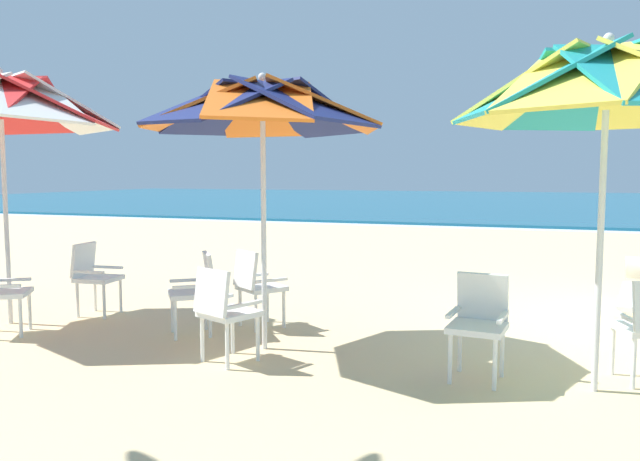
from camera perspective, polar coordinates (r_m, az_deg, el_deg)
The scene contains 10 objects.
sea at distance 38.04m, azimuth 21.32°, elevation 2.46°, with size 80.00×36.00×0.10m, color #19607F.
surf_foam at distance 19.80m, azimuth 22.92°, elevation -0.02°, with size 80.00×0.70×0.01m, color white.
beach_umbrella_0 at distance 5.20m, azimuth 24.97°, elevation 11.88°, with size 2.30×2.30×2.74m.
plastic_chair_1 at distance 5.31m, azimuth 14.47°, elevation -7.94°, with size 0.48×0.51×0.87m.
beach_umbrella_1 at distance 5.91m, azimuth -5.32°, elevation 11.10°, with size 2.31×2.31×2.63m.
plastic_chair_2 at distance 6.81m, azimuth -5.91°, elevation -4.87°, with size 0.62×0.63×0.87m.
plastic_chair_3 at distance 5.61m, azimuth -8.89°, elevation -7.13°, with size 0.58×0.60×0.87m.
plastic_chair_4 at distance 6.63m, azimuth -11.28°, elevation -5.23°, with size 0.63×0.62×0.87m.
beach_umbrella_2 at distance 7.76m, azimuth -27.41°, elevation 10.34°, with size 2.54×2.54×2.86m.
plastic_chair_5 at distance 7.89m, azimuth -20.18°, elevation -3.77°, with size 0.51×0.48×0.87m.
Camera 1 is at (-1.21, -7.42, 1.70)m, focal length 34.65 mm.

